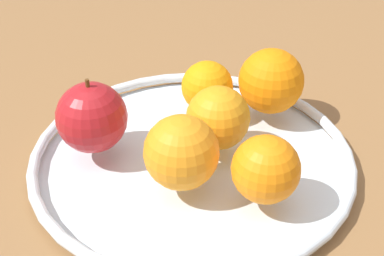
% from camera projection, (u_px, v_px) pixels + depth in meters
% --- Properties ---
extents(ground_plane, '(1.62, 1.62, 0.04)m').
position_uv_depth(ground_plane, '(192.00, 177.00, 0.61)').
color(ground_plane, olive).
extents(fruit_bowl, '(0.35, 0.35, 0.02)m').
position_uv_depth(fruit_bowl, '(192.00, 157.00, 0.59)').
color(fruit_bowl, silver).
rests_on(fruit_bowl, ground_plane).
extents(apple, '(0.08, 0.08, 0.08)m').
position_uv_depth(apple, '(92.00, 117.00, 0.57)').
color(apple, '#AB1A20').
rests_on(apple, fruit_bowl).
extents(orange_back_right, '(0.07, 0.07, 0.07)m').
position_uv_depth(orange_back_right, '(218.00, 118.00, 0.58)').
color(orange_back_right, orange).
rests_on(orange_back_right, fruit_bowl).
extents(orange_center, '(0.07, 0.07, 0.07)m').
position_uv_depth(orange_center, '(266.00, 169.00, 0.51)').
color(orange_center, orange).
rests_on(orange_center, fruit_bowl).
extents(orange_front_right, '(0.08, 0.08, 0.08)m').
position_uv_depth(orange_front_right, '(271.00, 81.00, 0.63)').
color(orange_front_right, orange).
rests_on(orange_front_right, fruit_bowl).
extents(orange_front_left, '(0.08, 0.08, 0.08)m').
position_uv_depth(orange_front_left, '(181.00, 152.00, 0.52)').
color(orange_front_left, orange).
rests_on(orange_front_left, fruit_bowl).
extents(orange_back_left, '(0.06, 0.06, 0.06)m').
position_uv_depth(orange_back_left, '(207.00, 87.00, 0.64)').
color(orange_back_left, orange).
rests_on(orange_back_left, fruit_bowl).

